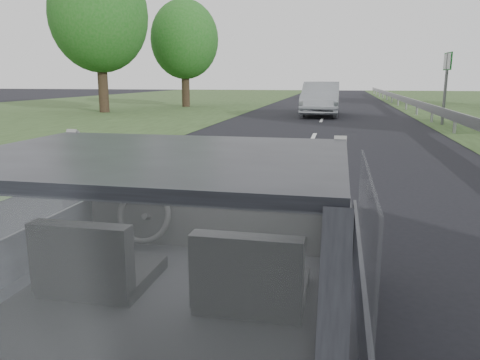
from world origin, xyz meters
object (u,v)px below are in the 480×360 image
at_px(subject_car, 189,271).
at_px(cat, 236,185).
at_px(highway_sign, 445,89).
at_px(other_car, 321,99).

relative_size(subject_car, cat, 7.71).
xyz_separation_m(subject_car, cat, (0.13, 0.61, 0.35)).
bearing_deg(highway_sign, subject_car, -107.40).
distance_m(subject_car, cat, 0.71).
xyz_separation_m(cat, other_car, (-0.31, 20.15, -0.28)).
relative_size(subject_car, other_car, 0.82).
relative_size(cat, highway_sign, 0.19).
distance_m(cat, highway_sign, 16.98).
bearing_deg(subject_car, highway_sign, 74.77).
bearing_deg(cat, highway_sign, 68.56).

